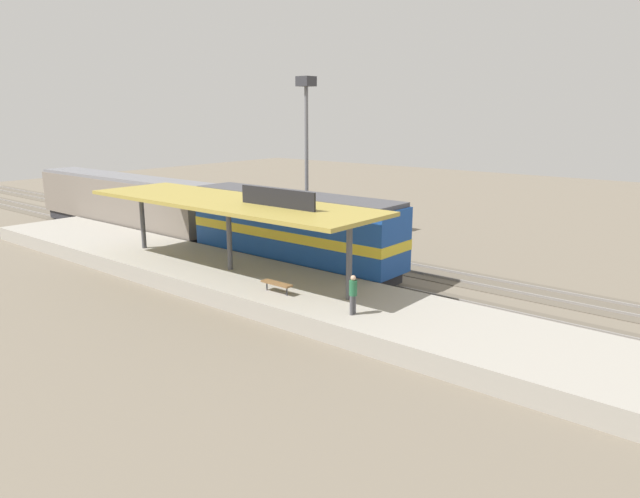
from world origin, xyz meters
name	(u,v)px	position (x,y,z in m)	size (l,w,h in m)	color
ground_plane	(310,262)	(2.00, 0.00, 0.00)	(120.00, 120.00, 0.00)	#706656
track_near	(288,268)	(0.00, 0.00, 0.03)	(3.20, 110.00, 0.16)	#5F5649
track_far	(335,254)	(4.60, 0.00, 0.03)	(3.20, 110.00, 0.16)	#5F5649
platform	(231,277)	(-4.60, 0.00, 0.45)	(6.00, 44.00, 0.90)	#9E998E
station_canopy	(229,203)	(-4.60, -0.09, 4.53)	(5.20, 18.00, 4.70)	#47474C
platform_bench	(277,284)	(-6.00, -4.81, 1.34)	(0.44, 1.70, 0.50)	#333338
locomotive	(293,230)	(0.00, -0.45, 2.41)	(2.93, 14.43, 4.44)	#28282D
passenger_carriage_single	(123,202)	(0.00, 17.55, 2.31)	(2.90, 20.00, 4.24)	#28282D
light_mast	(306,123)	(7.80, 5.22, 8.40)	(1.10, 1.10, 11.70)	slate
person_waiting	(353,293)	(-6.11, -9.34, 1.85)	(0.34, 0.34, 1.71)	#4C4C51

